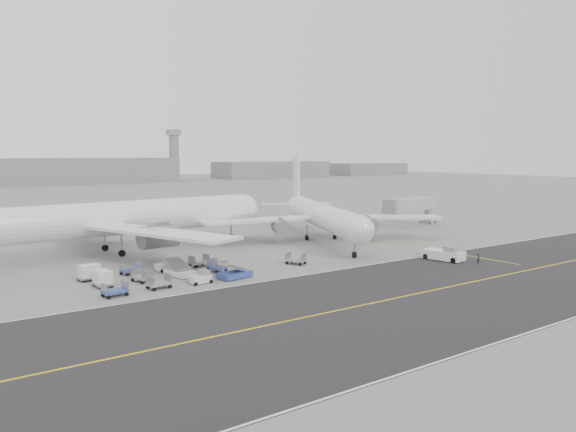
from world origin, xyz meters
TOP-DOWN VIEW (x-y plane):
  - ground at (0.00, 0.00)m, footprint 700.00×700.00m
  - taxiway at (5.02, -17.98)m, footprint 220.00×59.00m
  - horizon_buildings at (30.00, 260.00)m, footprint 520.00×28.00m
  - control_tower at (100.00, 265.00)m, footprint 7.00×7.00m
  - airliner_a at (-15.84, 29.39)m, footprint 58.22×57.37m
  - airliner_b at (21.07, 20.98)m, footprint 44.11×45.07m
  - pushback_tug at (23.73, -6.19)m, footprint 3.97×8.18m
  - jet_bridge at (50.48, 25.22)m, footprint 17.54×5.86m
  - gse_cluster at (-17.05, 6.83)m, footprint 26.50×21.62m
  - stray_dolly at (3.13, 4.68)m, footprint 2.88×3.37m
  - ground_crew_a at (25.58, -10.98)m, footprint 0.66×0.53m

SIDE VIEW (x-z plane):
  - ground at x=0.00m, z-range 0.00..0.00m
  - horizon_buildings at x=30.00m, z-range -14.00..14.00m
  - gse_cluster at x=-17.05m, z-range -1.09..1.09m
  - stray_dolly at x=3.13m, z-range -0.89..0.89m
  - taxiway at x=5.02m, z-range -0.01..0.03m
  - ground_crew_a at x=25.58m, z-range 0.00..1.58m
  - pushback_tug at x=23.73m, z-range -0.21..2.10m
  - jet_bridge at x=50.48m, z-range 1.29..7.83m
  - airliner_b at x=21.07m, z-range -3.46..12.93m
  - airliner_a at x=-15.84m, z-range -4.26..15.83m
  - control_tower at x=100.00m, z-range 0.63..31.88m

